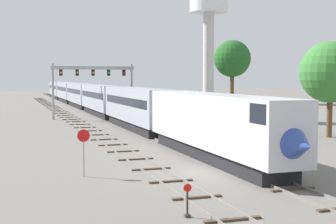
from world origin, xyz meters
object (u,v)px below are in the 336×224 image
(trackside_tree_left, at_px, (232,59))
(trackside_tree_mid, at_px, (330,72))
(passenger_train, at_px, (89,96))
(switch_stand, at_px, (187,205))
(signal_gantry, at_px, (93,78))
(stop_sign, at_px, (84,146))
(water_tower, at_px, (209,11))

(trackside_tree_left, height_order, trackside_tree_mid, trackside_tree_left)
(passenger_train, relative_size, switch_stand, 91.10)
(passenger_train, bearing_deg, signal_gantry, -97.29)
(passenger_train, distance_m, stop_sign, 60.02)
(switch_stand, bearing_deg, signal_gantry, 84.63)
(signal_gantry, bearing_deg, water_tower, 47.41)
(water_tower, relative_size, trackside_tree_left, 2.51)
(signal_gantry, bearing_deg, trackside_tree_left, -28.74)
(stop_sign, xyz_separation_m, trackside_tree_left, (25.37, 31.91, 6.67))
(signal_gantry, bearing_deg, trackside_tree_mid, -57.79)
(water_tower, distance_m, stop_sign, 91.36)
(passenger_train, xyz_separation_m, water_tower, (31.88, 19.54, 19.19))
(water_tower, bearing_deg, trackside_tree_left, -109.44)
(water_tower, xyz_separation_m, stop_sign, (-41.88, -78.71, -19.93))
(water_tower, xyz_separation_m, switch_stand, (-38.98, -88.73, -21.28))
(signal_gantry, xyz_separation_m, switch_stand, (-4.85, -51.59, -5.37))
(water_tower, bearing_deg, switch_stand, -113.72)
(signal_gantry, xyz_separation_m, water_tower, (34.13, 37.14, 15.91))
(passenger_train, height_order, trackside_tree_mid, trackside_tree_mid)
(passenger_train, xyz_separation_m, signal_gantry, (-2.25, -17.60, 3.28))
(passenger_train, xyz_separation_m, stop_sign, (-10.00, -59.17, -0.74))
(water_tower, bearing_deg, passenger_train, -148.50)
(switch_stand, bearing_deg, stop_sign, 106.14)
(signal_gantry, height_order, trackside_tree_left, trackside_tree_left)
(stop_sign, bearing_deg, trackside_tree_mid, 24.16)
(trackside_tree_left, bearing_deg, water_tower, 70.56)
(switch_stand, bearing_deg, water_tower, 66.28)
(passenger_train, bearing_deg, switch_stand, -95.86)
(passenger_train, bearing_deg, trackside_tree_mid, -70.81)
(switch_stand, xyz_separation_m, trackside_tree_mid, (23.56, 21.89, 5.99))
(trackside_tree_mid, bearing_deg, passenger_train, 109.19)
(stop_sign, relative_size, trackside_tree_left, 0.26)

